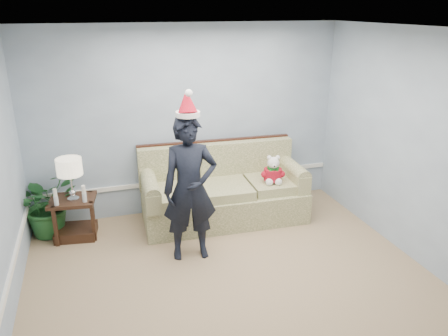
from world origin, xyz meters
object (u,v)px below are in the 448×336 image
at_px(table_lamp, 69,169).
at_px(sofa, 223,193).
at_px(teddy_bear, 273,173).
at_px(houseplant, 47,203).
at_px(side_table, 75,222).
at_px(man, 190,189).

bearing_deg(table_lamp, sofa, 0.73).
bearing_deg(table_lamp, teddy_bear, -5.03).
bearing_deg(houseplant, sofa, -5.42).
height_order(side_table, teddy_bear, teddy_bear).
bearing_deg(sofa, teddy_bear, -19.07).
distance_m(sofa, man, 1.22).
relative_size(sofa, teddy_bear, 5.69).
bearing_deg(side_table, houseplant, 148.64).
height_order(sofa, teddy_bear, sofa).
distance_m(table_lamp, houseplant, 0.69).
bearing_deg(houseplant, teddy_bear, -9.12).
height_order(sofa, table_lamp, table_lamp).
bearing_deg(side_table, sofa, -0.66).
bearing_deg(sofa, houseplant, 177.07).
height_order(sofa, side_table, sofa).
xyz_separation_m(houseplant, teddy_bear, (3.03, -0.49, 0.26)).
relative_size(sofa, houseplant, 2.59).
relative_size(sofa, side_table, 3.64).
bearing_deg(sofa, side_table, -178.17).
relative_size(side_table, houseplant, 0.71).
relative_size(table_lamp, houseplant, 0.63).
bearing_deg(teddy_bear, man, -141.25).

